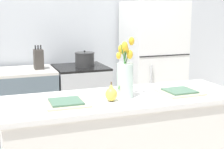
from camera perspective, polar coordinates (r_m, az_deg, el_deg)
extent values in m
cube|color=silver|center=(4.38, -8.00, 7.70)|extent=(5.20, 0.08, 2.70)
cube|color=silver|center=(2.55, 1.95, -4.05)|extent=(1.80, 0.66, 0.03)
cube|color=#B2B5B7|center=(4.18, -5.14, -5.01)|extent=(0.60, 0.60, 0.89)
cube|color=black|center=(4.07, -5.26, 1.20)|extent=(0.60, 0.60, 0.02)
cube|color=black|center=(3.90, -3.96, -6.65)|extent=(0.42, 0.01, 0.29)
cube|color=white|center=(4.42, 6.74, 1.10)|extent=(0.68, 0.64, 1.68)
cube|color=black|center=(4.11, 8.84, 3.13)|extent=(0.67, 0.01, 0.01)
cylinder|color=#B2B5B7|center=(4.10, 6.48, -3.52)|extent=(0.02, 0.02, 0.73)
cylinder|color=silver|center=(2.49, 2.12, -1.00)|extent=(0.12, 0.12, 0.25)
cylinder|color=#3D8438|center=(2.48, 2.35, 1.37)|extent=(0.10, 0.03, 0.32)
ellipsoid|color=yellow|center=(2.48, 3.27, 5.57)|extent=(0.04, 0.04, 0.06)
cylinder|color=#3D8438|center=(2.50, 2.21, 0.67)|extent=(0.04, 0.05, 0.26)
ellipsoid|color=yellow|center=(2.50, 2.34, 4.16)|extent=(0.04, 0.04, 0.06)
cylinder|color=#3D8438|center=(2.50, 1.94, 0.58)|extent=(0.01, 0.06, 0.26)
ellipsoid|color=yellow|center=(2.50, 1.69, 3.91)|extent=(0.03, 0.03, 0.05)
cylinder|color=#3D8438|center=(2.48, 1.90, 0.68)|extent=(0.04, 0.02, 0.27)
ellipsoid|color=yellow|center=(2.46, 1.49, 4.26)|extent=(0.04, 0.04, 0.06)
cylinder|color=#3D8438|center=(2.47, 1.85, 0.28)|extent=(0.09, 0.05, 0.23)
ellipsoid|color=yellow|center=(2.41, 1.10, 3.16)|extent=(0.03, 0.03, 0.05)
cylinder|color=#3D8438|center=(2.45, 2.11, 0.82)|extent=(0.02, 0.04, 0.30)
ellipsoid|color=yellow|center=(2.41, 2.12, 4.72)|extent=(0.05, 0.05, 0.07)
cylinder|color=#3D8438|center=(2.48, 2.44, 0.21)|extent=(0.04, 0.04, 0.23)
ellipsoid|color=yellow|center=(2.44, 2.98, 3.33)|extent=(0.04, 0.04, 0.07)
ellipsoid|color=#E5CC4C|center=(2.41, -0.13, -3.32)|extent=(0.08, 0.08, 0.10)
cone|color=#E5CC4C|center=(2.39, -0.13, -2.05)|extent=(0.05, 0.05, 0.04)
cylinder|color=brown|center=(2.39, -0.13, -1.46)|extent=(0.01, 0.01, 0.02)
cube|color=beige|center=(2.37, -7.66, -4.73)|extent=(0.30, 0.30, 0.01)
cube|color=#477056|center=(2.37, -7.66, -4.45)|extent=(0.22, 0.22, 0.01)
cube|color=beige|center=(2.70, 11.17, -2.90)|extent=(0.30, 0.30, 0.01)
cube|color=#477056|center=(2.69, 11.17, -2.65)|extent=(0.22, 0.22, 0.01)
cylinder|color=#2D2D2D|center=(4.04, -4.56, 2.41)|extent=(0.22, 0.22, 0.15)
cylinder|color=#2D2D2D|center=(4.03, -4.58, 3.59)|extent=(0.23, 0.23, 0.01)
sphere|color=black|center=(4.02, -4.58, 3.86)|extent=(0.02, 0.02, 0.02)
cube|color=#3D3833|center=(3.95, -12.12, 2.49)|extent=(0.10, 0.14, 0.22)
cylinder|color=black|center=(3.93, -12.63, 4.41)|extent=(0.01, 0.01, 0.05)
cylinder|color=black|center=(3.94, -12.20, 4.44)|extent=(0.01, 0.01, 0.05)
cylinder|color=black|center=(3.94, -11.76, 4.46)|extent=(0.01, 0.01, 0.05)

